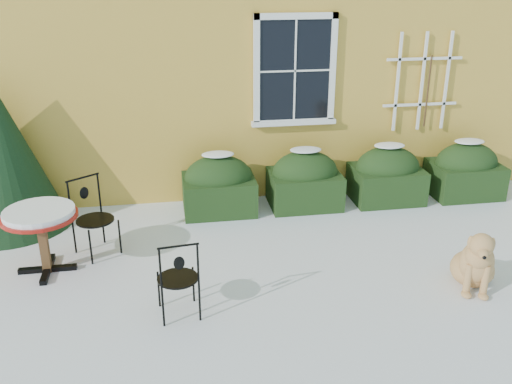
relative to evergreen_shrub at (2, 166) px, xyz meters
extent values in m
plane|color=white|center=(3.27, -2.61, -0.86)|extent=(80.00, 80.00, 0.00)
cube|color=black|center=(4.17, 0.35, 1.12)|extent=(1.05, 0.03, 1.45)
cube|color=white|center=(4.17, 0.34, 1.89)|extent=(1.23, 0.06, 0.09)
cube|color=white|center=(4.17, 0.34, 0.35)|extent=(1.23, 0.06, 0.09)
cube|color=white|center=(3.60, 0.34, 1.12)|extent=(0.09, 0.06, 1.63)
cube|color=white|center=(4.74, 0.34, 1.12)|extent=(0.09, 0.06, 1.63)
cube|color=white|center=(4.17, 0.33, 1.12)|extent=(0.02, 0.02, 1.45)
cube|color=white|center=(4.17, 0.33, 1.12)|extent=(1.05, 0.02, 0.02)
cube|color=white|center=(4.17, 0.34, 0.34)|extent=(1.29, 0.14, 0.07)
cube|color=white|center=(5.77, 0.33, 0.89)|extent=(0.04, 0.03, 1.50)
cube|color=white|center=(6.17, 0.33, 0.89)|extent=(0.04, 0.03, 1.50)
cube|color=white|center=(6.57, 0.33, 0.89)|extent=(0.04, 0.03, 1.50)
cube|color=white|center=(6.17, 0.33, 0.54)|extent=(1.20, 0.03, 0.04)
cube|color=white|center=(6.17, 0.33, 1.24)|extent=(1.20, 0.03, 0.04)
cylinder|color=#472D19|center=(6.27, 0.31, 0.74)|extent=(0.02, 0.02, 1.10)
cube|color=black|center=(2.97, -0.06, -0.60)|extent=(1.05, 0.80, 0.52)
ellipsoid|color=black|center=(2.97, -0.06, -0.33)|extent=(1.00, 0.72, 0.67)
ellipsoid|color=white|center=(2.97, -0.06, 0.03)|extent=(0.47, 0.32, 0.06)
cube|color=black|center=(4.27, -0.06, -0.60)|extent=(1.05, 0.80, 0.52)
ellipsoid|color=black|center=(4.27, -0.06, -0.33)|extent=(1.00, 0.72, 0.67)
ellipsoid|color=white|center=(4.27, -0.06, 0.03)|extent=(0.47, 0.32, 0.06)
cube|color=black|center=(5.57, -0.06, -0.60)|extent=(1.05, 0.80, 0.52)
ellipsoid|color=black|center=(5.57, -0.06, -0.33)|extent=(1.00, 0.72, 0.67)
ellipsoid|color=white|center=(5.57, -0.06, 0.03)|extent=(0.47, 0.32, 0.06)
cube|color=black|center=(6.87, -0.06, -0.60)|extent=(1.05, 0.80, 0.52)
ellipsoid|color=black|center=(6.87, -0.06, -0.33)|extent=(1.00, 0.72, 0.67)
ellipsoid|color=white|center=(6.87, -0.06, 0.03)|extent=(0.47, 0.32, 0.06)
cone|color=black|center=(0.00, 0.00, -0.35)|extent=(1.76, 1.76, 1.02)
cube|color=black|center=(0.74, -1.51, -0.83)|extent=(0.68, 0.08, 0.06)
cube|color=black|center=(0.74, -1.51, -0.83)|extent=(0.08, 0.68, 0.06)
cube|color=brown|center=(0.74, -1.51, -0.49)|extent=(0.10, 0.10, 0.73)
cylinder|color=#A0150D|center=(0.74, -1.51, -0.13)|extent=(0.87, 0.87, 0.04)
cylinder|color=white|center=(0.74, -1.51, -0.08)|extent=(0.81, 0.81, 0.07)
cylinder|color=black|center=(2.44, -2.45, -0.65)|extent=(0.02, 0.02, 0.42)
cylinder|color=black|center=(2.07, -2.49, -0.65)|extent=(0.02, 0.02, 0.42)
cylinder|color=black|center=(2.48, -2.82, -0.65)|extent=(0.02, 0.02, 0.42)
cylinder|color=black|center=(2.11, -2.86, -0.65)|extent=(0.02, 0.02, 0.42)
cylinder|color=black|center=(2.28, -2.65, -0.44)|extent=(0.43, 0.43, 0.02)
cylinder|color=black|center=(2.48, -2.82, -0.20)|extent=(0.02, 0.02, 0.47)
cylinder|color=black|center=(2.11, -2.86, -0.20)|extent=(0.02, 0.02, 0.47)
cylinder|color=black|center=(2.30, -2.84, 0.03)|extent=(0.41, 0.07, 0.02)
ellipsoid|color=black|center=(2.30, -2.84, -0.15)|extent=(0.11, 0.04, 0.15)
cylinder|color=black|center=(1.26, -1.42, -0.63)|extent=(0.02, 0.02, 0.46)
cylinder|color=black|center=(1.59, -1.18, -0.63)|extent=(0.02, 0.02, 0.46)
cylinder|color=black|center=(1.02, -1.08, -0.63)|extent=(0.02, 0.02, 0.46)
cylinder|color=black|center=(1.36, -0.85, -0.63)|extent=(0.02, 0.02, 0.46)
cylinder|color=black|center=(1.31, -1.13, -0.40)|extent=(0.47, 0.47, 0.02)
cylinder|color=black|center=(1.02, -1.08, -0.14)|extent=(0.02, 0.02, 0.51)
cylinder|color=black|center=(1.36, -0.85, -0.14)|extent=(0.02, 0.02, 0.51)
cylinder|color=black|center=(1.19, -0.96, 0.12)|extent=(0.38, 0.28, 0.02)
ellipsoid|color=black|center=(1.19, -0.96, -0.09)|extent=(0.12, 0.10, 0.16)
ellipsoid|color=tan|center=(5.64, -2.58, -0.68)|extent=(0.65, 0.68, 0.40)
ellipsoid|color=tan|center=(5.57, -2.74, -0.50)|extent=(0.47, 0.45, 0.49)
sphere|color=tan|center=(5.55, -2.79, -0.39)|extent=(0.31, 0.31, 0.31)
cylinder|color=tan|center=(5.44, -2.83, -0.66)|extent=(0.08, 0.08, 0.40)
cylinder|color=tan|center=(5.61, -2.89, -0.66)|extent=(0.08, 0.08, 0.40)
ellipsoid|color=tan|center=(5.43, -2.87, -0.82)|extent=(0.11, 0.14, 0.06)
ellipsoid|color=tan|center=(5.59, -2.94, -0.82)|extent=(0.11, 0.14, 0.06)
cylinder|color=tan|center=(5.55, -2.80, -0.34)|extent=(0.25, 0.27, 0.21)
sphere|color=tan|center=(5.53, -2.84, -0.23)|extent=(0.26, 0.26, 0.26)
ellipsoid|color=tan|center=(5.49, -2.95, -0.26)|extent=(0.19, 0.23, 0.11)
sphere|color=black|center=(5.46, -3.04, -0.27)|extent=(0.04, 0.04, 0.04)
ellipsoid|color=tan|center=(5.44, -2.77, -0.23)|extent=(0.09, 0.11, 0.16)
ellipsoid|color=tan|center=(5.65, -2.85, -0.23)|extent=(0.09, 0.11, 0.16)
cylinder|color=tan|center=(5.86, -2.45, -0.80)|extent=(0.12, 0.32, 0.07)
camera|label=1|loc=(2.24, -7.84, 2.61)|focal=40.00mm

